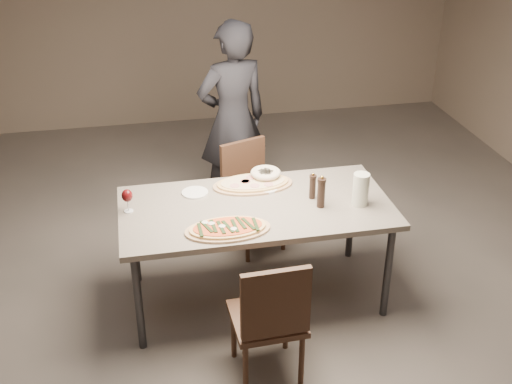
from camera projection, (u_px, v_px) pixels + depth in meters
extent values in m
plane|color=#5B544E|center=(256.00, 296.00, 4.60)|extent=(7.00, 7.00, 0.00)
cube|color=slate|center=(256.00, 208.00, 4.26)|extent=(1.80, 0.90, 0.04)
cylinder|color=#333335|center=(139.00, 302.00, 3.97)|extent=(0.05, 0.05, 0.71)
cylinder|color=#333335|center=(388.00, 272.00, 4.26)|extent=(0.05, 0.05, 0.71)
cylinder|color=#333335|center=(134.00, 240.00, 4.61)|extent=(0.05, 0.05, 0.71)
cylinder|color=#333335|center=(351.00, 216.00, 4.90)|extent=(0.05, 0.05, 0.71)
ellipsoid|color=white|center=(234.00, 228.00, 3.91)|extent=(0.05, 0.05, 0.01)
ellipsoid|color=white|center=(222.00, 226.00, 3.94)|extent=(0.05, 0.05, 0.01)
ellipsoid|color=white|center=(211.00, 223.00, 3.97)|extent=(0.05, 0.05, 0.01)
ellipsoid|color=white|center=(205.00, 222.00, 3.98)|extent=(0.05, 0.05, 0.01)
cube|color=#1D3114|center=(200.00, 230.00, 3.91)|extent=(0.02, 0.15, 0.01)
cube|color=#1D3114|center=(207.00, 227.00, 3.94)|extent=(0.07, 0.15, 0.01)
cube|color=#1D3114|center=(214.00, 226.00, 3.94)|extent=(0.03, 0.15, 0.01)
cube|color=#1D3114|center=(221.00, 227.00, 3.93)|extent=(0.04, 0.15, 0.01)
cube|color=#1D3114|center=(228.00, 227.00, 3.94)|extent=(0.06, 0.15, 0.01)
cube|color=#1D3114|center=(235.00, 226.00, 3.95)|extent=(0.03, 0.15, 0.01)
cube|color=#1D3114|center=(241.00, 223.00, 3.98)|extent=(0.05, 0.15, 0.01)
cube|color=#1D3114|center=(248.00, 224.00, 3.97)|extent=(0.07, 0.15, 0.01)
cube|color=#1D3114|center=(256.00, 224.00, 3.97)|extent=(0.02, 0.15, 0.01)
cylinder|color=tan|center=(269.00, 184.00, 4.44)|extent=(0.07, 0.07, 0.00)
cylinder|color=tan|center=(235.00, 186.00, 4.42)|extent=(0.07, 0.07, 0.00)
cylinder|color=tan|center=(245.00, 181.00, 4.48)|extent=(0.07, 0.07, 0.00)
cylinder|color=tan|center=(246.00, 181.00, 4.48)|extent=(0.07, 0.07, 0.00)
cylinder|color=tan|center=(250.00, 177.00, 4.53)|extent=(0.07, 0.07, 0.00)
cylinder|color=tan|center=(255.00, 186.00, 4.42)|extent=(0.07, 0.07, 0.00)
cylinder|color=beige|center=(266.00, 176.00, 4.55)|extent=(0.18, 0.18, 0.07)
torus|color=beige|center=(266.00, 173.00, 4.54)|extent=(0.21, 0.21, 0.03)
cube|color=#B07C47|center=(269.00, 174.00, 4.55)|extent=(0.07, 0.06, 0.04)
cube|color=#B07C47|center=(266.00, 172.00, 4.57)|extent=(0.07, 0.07, 0.04)
cube|color=#B07C47|center=(262.00, 173.00, 4.56)|extent=(0.07, 0.07, 0.04)
cube|color=#B07C47|center=(263.00, 175.00, 4.53)|extent=(0.06, 0.06, 0.04)
cube|color=#B07C47|center=(267.00, 175.00, 4.53)|extent=(0.05, 0.06, 0.04)
cylinder|color=white|center=(268.00, 189.00, 4.44)|extent=(0.13, 0.13, 0.02)
cylinder|color=gold|center=(268.00, 189.00, 4.44)|extent=(0.09, 0.09, 0.00)
cylinder|color=black|center=(321.00, 194.00, 4.19)|extent=(0.05, 0.05, 0.18)
cylinder|color=black|center=(322.00, 180.00, 4.14)|extent=(0.06, 0.06, 0.02)
sphere|color=gold|center=(322.00, 177.00, 4.13)|extent=(0.02, 0.02, 0.02)
cylinder|color=black|center=(312.00, 188.00, 4.30)|extent=(0.04, 0.04, 0.15)
cylinder|color=black|center=(313.00, 177.00, 4.26)|extent=(0.05, 0.05, 0.02)
sphere|color=gold|center=(313.00, 174.00, 4.26)|extent=(0.02, 0.02, 0.02)
cylinder|color=silver|center=(361.00, 189.00, 4.21)|extent=(0.11, 0.11, 0.22)
cylinder|color=silver|center=(129.00, 211.00, 4.18)|extent=(0.06, 0.06, 0.01)
cylinder|color=silver|center=(128.00, 206.00, 4.16)|extent=(0.01, 0.01, 0.08)
ellipsoid|color=#4E0B0D|center=(127.00, 196.00, 4.12)|extent=(0.07, 0.07, 0.09)
cylinder|color=white|center=(195.00, 193.00, 4.39)|extent=(0.18, 0.18, 0.01)
cube|color=#40281B|center=(267.00, 319.00, 3.76)|extent=(0.42, 0.42, 0.04)
cylinder|color=#40281B|center=(246.00, 370.00, 3.68)|extent=(0.03, 0.03, 0.38)
cylinder|color=#40281B|center=(302.00, 360.00, 3.75)|extent=(0.03, 0.03, 0.38)
cylinder|color=#40281B|center=(234.00, 332.00, 3.97)|extent=(0.03, 0.03, 0.38)
cylinder|color=#40281B|center=(286.00, 324.00, 4.04)|extent=(0.03, 0.03, 0.38)
cube|color=#40281B|center=(276.00, 304.00, 3.48)|extent=(0.39, 0.05, 0.43)
cube|color=#40281B|center=(255.00, 203.00, 5.01)|extent=(0.52, 0.52, 0.04)
cylinder|color=#40281B|center=(262.00, 211.00, 5.31)|extent=(0.03, 0.03, 0.38)
cylinder|color=#40281B|center=(227.00, 222.00, 5.15)|extent=(0.03, 0.03, 0.38)
cylinder|color=#40281B|center=(284.00, 229.00, 5.06)|extent=(0.03, 0.03, 0.38)
cylinder|color=#40281B|center=(248.00, 241.00, 4.91)|extent=(0.03, 0.03, 0.38)
cube|color=#40281B|center=(243.00, 166.00, 5.03)|extent=(0.38, 0.16, 0.42)
imported|color=black|center=(233.00, 120.00, 5.34)|extent=(0.69, 0.54, 1.68)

